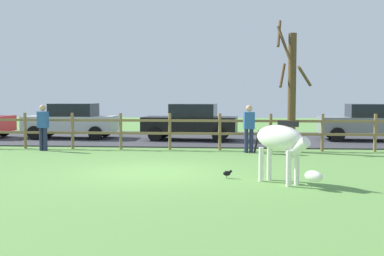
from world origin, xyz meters
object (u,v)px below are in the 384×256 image
Objects in this scene: bare_tree at (291,88)px; parked_car_black at (191,122)px; parked_car_grey at (368,122)px; zebra at (282,142)px; parked_car_silver at (72,121)px; crow_on_grass at (227,173)px; visitor_right_of_tree at (43,125)px; visitor_left_of_tree at (249,126)px.

parked_car_black is (-3.80, 3.66, -1.38)m from bare_tree.
parked_car_black is at bearing -176.90° from parked_car_grey.
parked_car_silver is at bearing 129.51° from zebra.
zebra is 0.37× the size of parked_car_grey.
bare_tree reaches higher than parked_car_grey.
parked_car_grey is (3.75, 4.07, -1.38)m from bare_tree.
parked_car_grey is at bearing 58.28° from crow_on_grass.
parked_car_grey is at bearing 3.10° from parked_car_black.
visitor_right_of_tree reaches higher than parked_car_silver.
visitor_right_of_tree is (-4.93, -4.01, 0.06)m from parked_car_black.
parked_car_black reaches higher than zebra.
visitor_left_of_tree is (2.35, -3.98, 0.06)m from parked_car_black.
zebra is 0.93× the size of visitor_right_of_tree.
zebra is at bearing -114.85° from parked_car_grey.
visitor_left_of_tree reaches higher than crow_on_grass.
parked_car_black is 1.01× the size of parked_car_grey.
visitor_left_of_tree is at bearing 95.29° from zebra.
parked_car_grey is (7.55, 0.41, 0.00)m from parked_car_black.
zebra is at bearing -98.72° from bare_tree.
visitor_right_of_tree is at bearing 142.31° from crow_on_grass.
parked_car_grey is (4.67, 10.09, -0.08)m from zebra.
zebra is 9.65m from visitor_right_of_tree.
visitor_left_of_tree is 1.00× the size of visitor_right_of_tree.
bare_tree is at bearing -132.68° from parked_car_grey.
parked_car_black is 2.50× the size of visitor_right_of_tree.
zebra is 11.12m from parked_car_grey.
parked_car_silver reaches higher than crow_on_grass.
zebra is at bearing -73.45° from parked_car_black.
visitor_left_of_tree reaches higher than parked_car_silver.
crow_on_grass is 9.29m from parked_car_black.
bare_tree is at bearing -23.59° from parked_car_silver.
zebra is (-0.92, -6.03, -1.29)m from bare_tree.
crow_on_grass is 5.24m from visitor_left_of_tree.
crow_on_grass is (-2.14, -5.46, -2.09)m from bare_tree.
crow_on_grass is 0.05× the size of parked_car_silver.
crow_on_grass is at bearing -111.37° from bare_tree.
parked_car_black is (-1.67, 9.11, 0.72)m from crow_on_grass.
crow_on_grass is 8.38m from visitor_right_of_tree.
parked_car_black and parked_car_silver have the same top height.
parked_car_grey reaches higher than zebra.
bare_tree is 6.22m from crow_on_grass.
bare_tree is 1.15× the size of parked_car_silver.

